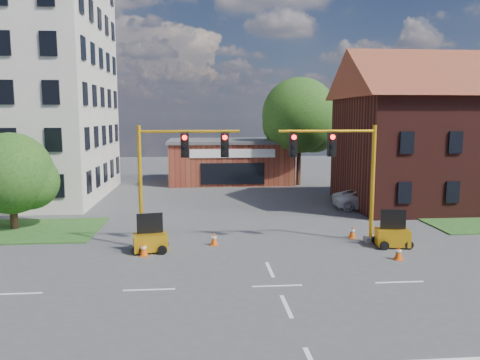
{
  "coord_description": "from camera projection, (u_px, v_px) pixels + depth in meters",
  "views": [
    {
      "loc": [
        -2.94,
        -17.54,
        6.65
      ],
      "look_at": [
        -0.64,
        10.0,
        2.87
      ],
      "focal_mm": 35.0,
      "sensor_mm": 36.0,
      "label": 1
    }
  ],
  "objects": [
    {
      "name": "ground",
      "position": [
        277.0,
        286.0,
        18.46
      ],
      "size": [
        120.0,
        120.0,
        0.0
      ],
      "primitive_type": "plane",
      "color": "#464648",
      "rests_on": "ground"
    },
    {
      "name": "lane_markings",
      "position": [
        292.0,
        318.0,
        15.5
      ],
      "size": [
        60.0,
        36.0,
        0.01
      ],
      "primitive_type": null,
      "color": "white",
      "rests_on": "ground"
    },
    {
      "name": "brick_shop",
      "position": [
        230.0,
        160.0,
        47.77
      ],
      "size": [
        12.4,
        8.4,
        4.3
      ],
      "color": "maroon",
      "rests_on": "ground"
    },
    {
      "name": "tree_large",
      "position": [
        303.0,
        118.0,
        44.89
      ],
      "size": [
        7.6,
        7.24,
        10.35
      ],
      "color": "#311D12",
      "rests_on": "ground"
    },
    {
      "name": "tree_nw_front",
      "position": [
        16.0,
        176.0,
        27.34
      ],
      "size": [
        5.0,
        4.76,
        5.73
      ],
      "color": "#311D12",
      "rests_on": "ground"
    },
    {
      "name": "signal_mast_west",
      "position": [
        173.0,
        171.0,
        23.49
      ],
      "size": [
        5.3,
        0.6,
        6.2
      ],
      "color": "gray",
      "rests_on": "ground"
    },
    {
      "name": "signal_mast_east",
      "position": [
        342.0,
        169.0,
        24.21
      ],
      "size": [
        5.3,
        0.6,
        6.2
      ],
      "color": "gray",
      "rests_on": "ground"
    },
    {
      "name": "trailer_west",
      "position": [
        150.0,
        240.0,
        23.07
      ],
      "size": [
        1.8,
        1.37,
        1.85
      ],
      "rotation": [
        0.0,
        0.0,
        0.19
      ],
      "color": "#EBA413",
      "rests_on": "ground"
    },
    {
      "name": "trailer_east",
      "position": [
        392.0,
        236.0,
        23.94
      ],
      "size": [
        1.79,
        1.35,
        1.85
      ],
      "rotation": [
        0.0,
        0.0,
        -0.17
      ],
      "color": "#EBA413",
      "rests_on": "ground"
    },
    {
      "name": "cone_a",
      "position": [
        144.0,
        249.0,
        22.36
      ],
      "size": [
        0.4,
        0.4,
        0.7
      ],
      "color": "#E6520C",
      "rests_on": "ground"
    },
    {
      "name": "cone_b",
      "position": [
        214.0,
        239.0,
        24.24
      ],
      "size": [
        0.4,
        0.4,
        0.7
      ],
      "color": "#E6520C",
      "rests_on": "ground"
    },
    {
      "name": "cone_c",
      "position": [
        399.0,
        253.0,
        21.8
      ],
      "size": [
        0.4,
        0.4,
        0.7
      ],
      "color": "#E6520C",
      "rests_on": "ground"
    },
    {
      "name": "cone_d",
      "position": [
        352.0,
        232.0,
        25.69
      ],
      "size": [
        0.4,
        0.4,
        0.7
      ],
      "color": "#E6520C",
      "rests_on": "ground"
    },
    {
      "name": "pickup_white",
      "position": [
        369.0,
        199.0,
        33.76
      ],
      "size": [
        5.27,
        2.63,
        1.43
      ],
      "primitive_type": "imported",
      "rotation": [
        0.0,
        0.0,
        1.52
      ],
      "color": "white",
      "rests_on": "ground"
    }
  ]
}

